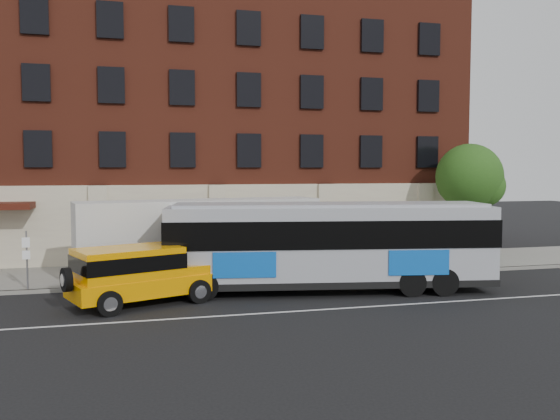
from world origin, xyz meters
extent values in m
plane|color=black|center=(0.00, 0.00, 0.00)|extent=(120.00, 120.00, 0.00)
cube|color=gray|center=(0.00, 9.00, 0.07)|extent=(60.00, 6.00, 0.15)
cube|color=gray|center=(0.00, 6.00, 0.07)|extent=(60.00, 0.25, 0.15)
cube|color=silver|center=(0.00, 0.50, 0.01)|extent=(60.00, 0.12, 0.01)
cube|color=maroon|center=(0.00, 17.00, 7.65)|extent=(30.00, 10.00, 15.00)
cube|color=beige|center=(0.00, 11.85, 2.15)|extent=(30.00, 0.35, 4.00)
cube|color=beige|center=(-6.00, 11.75, 2.15)|extent=(0.90, 0.55, 4.00)
cube|color=beige|center=(0.00, 11.75, 2.15)|extent=(0.90, 0.55, 4.00)
cube|color=beige|center=(6.00, 11.75, 2.15)|extent=(0.90, 0.55, 4.00)
cube|color=beige|center=(12.00, 11.75, 2.15)|extent=(0.90, 0.55, 4.00)
cube|color=black|center=(-8.75, 11.92, 5.95)|extent=(1.30, 0.20, 1.80)
cube|color=black|center=(-5.25, 11.92, 5.95)|extent=(1.30, 0.20, 1.80)
cube|color=black|center=(-1.75, 11.92, 5.95)|extent=(1.30, 0.20, 1.80)
cube|color=black|center=(1.75, 11.92, 5.95)|extent=(1.30, 0.20, 1.80)
cube|color=black|center=(5.25, 11.92, 5.95)|extent=(1.30, 0.20, 1.80)
cube|color=black|center=(8.75, 11.92, 5.95)|extent=(1.30, 0.20, 1.80)
cube|color=black|center=(12.25, 11.92, 5.95)|extent=(1.30, 0.20, 1.80)
cube|color=black|center=(-8.75, 11.92, 9.15)|extent=(1.30, 0.20, 1.80)
cube|color=black|center=(-5.25, 11.92, 9.15)|extent=(1.30, 0.20, 1.80)
cube|color=black|center=(-1.75, 11.92, 9.15)|extent=(1.30, 0.20, 1.80)
cube|color=black|center=(1.75, 11.92, 9.15)|extent=(1.30, 0.20, 1.80)
cube|color=black|center=(5.25, 11.92, 9.15)|extent=(1.30, 0.20, 1.80)
cube|color=black|center=(8.75, 11.92, 9.15)|extent=(1.30, 0.20, 1.80)
cube|color=black|center=(12.25, 11.92, 9.15)|extent=(1.30, 0.20, 1.80)
cube|color=black|center=(-8.75, 11.92, 12.35)|extent=(1.30, 0.20, 1.80)
cube|color=black|center=(-5.25, 11.92, 12.35)|extent=(1.30, 0.20, 1.80)
cube|color=black|center=(-1.75, 11.92, 12.35)|extent=(1.30, 0.20, 1.80)
cube|color=black|center=(1.75, 11.92, 12.35)|extent=(1.30, 0.20, 1.80)
cube|color=black|center=(5.25, 11.92, 12.35)|extent=(1.30, 0.20, 1.80)
cube|color=black|center=(8.75, 11.92, 12.35)|extent=(1.30, 0.20, 1.80)
cube|color=black|center=(12.25, 11.92, 12.35)|extent=(1.30, 0.20, 1.80)
cube|color=black|center=(-10.50, 11.78, 1.75)|extent=(2.60, 0.15, 2.80)
cube|color=black|center=(-4.50, 11.78, 1.75)|extent=(2.60, 0.15, 2.80)
cube|color=black|center=(1.50, 11.78, 1.75)|extent=(2.60, 0.15, 2.80)
cube|color=black|center=(7.50, 11.78, 1.75)|extent=(2.60, 0.15, 2.80)
cylinder|color=slate|center=(-8.50, 6.20, 1.25)|extent=(0.07, 0.07, 2.50)
cube|color=white|center=(-8.50, 6.05, 2.05)|extent=(0.30, 0.03, 0.40)
cube|color=white|center=(-8.50, 6.05, 1.55)|extent=(0.30, 0.03, 0.35)
cylinder|color=#39291C|center=(13.50, 9.50, 1.65)|extent=(0.32, 0.32, 3.00)
sphere|color=#1B4112|center=(13.50, 9.50, 4.55)|extent=(3.60, 3.60, 3.60)
sphere|color=#1B4112|center=(14.20, 9.10, 4.05)|extent=(2.20, 2.20, 2.20)
sphere|color=#1B4112|center=(12.90, 9.90, 4.15)|extent=(2.00, 2.00, 2.00)
cube|color=#9FA1A9|center=(3.35, 3.40, 1.93)|extent=(13.31, 4.84, 3.10)
cube|color=black|center=(3.35, 3.40, 0.49)|extent=(13.37, 4.90, 0.27)
cube|color=#9FA1A9|center=(3.35, 3.40, 3.53)|extent=(12.61, 4.41, 0.13)
cube|color=black|center=(3.35, 3.40, 2.44)|extent=(13.41, 4.94, 1.09)
cube|color=blue|center=(-0.31, 2.61, 1.36)|extent=(2.36, 0.44, 0.98)
cube|color=blue|center=(6.79, 4.24, 1.36)|extent=(2.36, 0.44, 0.98)
cylinder|color=black|center=(-1.78, 3.02, 0.54)|extent=(1.13, 0.50, 1.09)
cylinder|color=black|center=(-1.38, 5.44, 0.54)|extent=(1.13, 0.50, 1.09)
cylinder|color=black|center=(6.14, 1.69, 0.54)|extent=(1.13, 0.50, 1.09)
cylinder|color=black|center=(6.55, 4.11, 0.54)|extent=(1.13, 0.50, 1.09)
cylinder|color=black|center=(7.43, 1.47, 0.54)|extent=(1.13, 0.50, 1.09)
cylinder|color=black|center=(7.84, 3.89, 0.54)|extent=(1.13, 0.50, 1.09)
cube|color=#FF9D00|center=(-4.00, 3.03, 0.71)|extent=(5.68, 3.92, 0.66)
cube|color=#FF9D00|center=(-4.56, 2.82, 1.58)|extent=(4.13, 3.29, 1.09)
cube|color=black|center=(-4.56, 2.82, 1.64)|extent=(4.19, 3.35, 0.55)
cube|color=#FF9D00|center=(-2.32, 3.68, 1.20)|extent=(2.27, 2.53, 0.33)
cube|color=black|center=(-1.53, 3.98, 0.77)|extent=(0.69, 1.66, 0.60)
cylinder|color=black|center=(-6.60, 2.04, 1.20)|extent=(0.52, 0.86, 0.83)
cylinder|color=black|center=(-2.03, 2.64, 0.44)|extent=(0.93, 0.60, 0.87)
cylinder|color=silver|center=(-2.03, 2.64, 0.44)|extent=(0.57, 0.48, 0.48)
cylinder|color=black|center=(-2.80, 4.64, 0.44)|extent=(0.93, 0.60, 0.87)
cylinder|color=silver|center=(-2.80, 4.64, 0.44)|extent=(0.57, 0.48, 0.48)
cylinder|color=black|center=(-5.20, 1.43, 0.44)|extent=(0.93, 0.60, 0.87)
cylinder|color=silver|center=(-5.20, 1.43, 0.44)|extent=(0.57, 0.48, 0.48)
cylinder|color=black|center=(-5.97, 3.43, 0.44)|extent=(0.93, 0.60, 0.87)
cylinder|color=silver|center=(-5.97, 3.43, 0.44)|extent=(0.57, 0.48, 0.48)
cube|color=black|center=(-1.39, 7.19, 0.50)|extent=(11.02, 4.01, 0.99)
cube|color=silver|center=(-1.39, 7.19, 2.30)|extent=(11.03, 4.04, 2.61)
cylinder|color=black|center=(-5.20, 5.47, 0.45)|extent=(0.93, 0.40, 0.90)
cylinder|color=black|center=(-5.56, 7.51, 0.45)|extent=(0.93, 0.40, 0.90)
cylinder|color=black|center=(-4.14, 5.65, 0.45)|extent=(0.93, 0.40, 0.90)
cylinder|color=black|center=(-4.50, 7.69, 0.45)|extent=(0.93, 0.40, 0.90)
cylinder|color=black|center=(1.72, 6.69, 0.45)|extent=(0.93, 0.40, 0.90)
cylinder|color=black|center=(1.36, 8.73, 0.45)|extent=(0.93, 0.40, 0.90)
cylinder|color=black|center=(2.78, 6.87, 0.45)|extent=(0.93, 0.40, 0.90)
cylinder|color=black|center=(2.42, 8.91, 0.45)|extent=(0.93, 0.40, 0.90)
camera|label=1|loc=(-4.48, -18.94, 4.97)|focal=37.70mm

